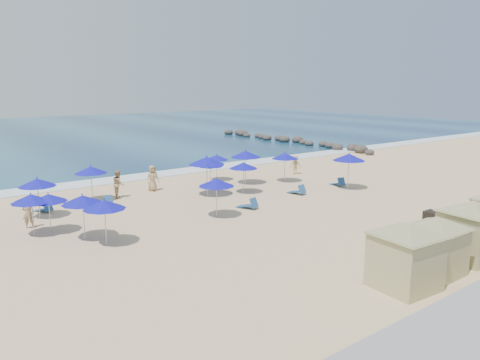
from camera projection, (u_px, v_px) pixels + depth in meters
name	position (u px, v px, depth m)	size (l,w,h in m)	color
ground	(282.00, 218.00, 25.84)	(160.00, 160.00, 0.00)	#D7B688
ocean	(29.00, 135.00, 68.64)	(160.00, 80.00, 0.06)	navy
surf_line	(153.00, 175.00, 37.89)	(160.00, 2.50, 0.08)	white
rock_jetty	(289.00, 140.00, 59.44)	(2.56, 26.66, 0.96)	#2E2826
trash_bin	(433.00, 218.00, 24.45)	(0.75, 0.75, 0.75)	black
cabana_0	(406.00, 247.00, 16.63)	(4.35, 4.35, 2.74)	tan
cabana_1	(436.00, 238.00, 17.93)	(4.04, 4.04, 2.53)	tan
cabana_2	(471.00, 222.00, 19.45)	(4.45, 4.45, 2.80)	tan
umbrella_0	(48.00, 198.00, 22.86)	(1.82, 1.82, 2.07)	#A5A8AD
umbrella_1	(83.00, 200.00, 21.85)	(1.97, 1.97, 2.25)	#A5A8AD
umbrella_2	(37.00, 182.00, 25.47)	(2.02, 2.02, 2.30)	#A5A8AD
umbrella_3	(104.00, 205.00, 21.09)	(1.94, 1.94, 2.20)	#A5A8AD
umbrella_4	(91.00, 170.00, 29.17)	(2.04, 2.04, 2.32)	#A5A8AD
umbrella_5	(207.00, 161.00, 30.47)	(2.40, 2.40, 2.73)	#A5A8AD
umbrella_6	(216.00, 182.00, 25.62)	(2.00, 2.00, 2.27)	#A5A8AD
umbrella_7	(210.00, 164.00, 32.67)	(1.84, 1.84, 2.09)	#A5A8AD
umbrella_8	(243.00, 166.00, 31.38)	(1.93, 1.93, 2.20)	#A5A8AD
umbrella_9	(217.00, 157.00, 35.65)	(1.81, 1.81, 2.06)	#A5A8AD
umbrella_10	(285.00, 156.00, 35.09)	(2.01, 2.01, 2.29)	#A5A8AD
umbrella_11	(349.00, 157.00, 32.60)	(2.31, 2.31, 2.62)	#A5A8AD
umbrella_12	(31.00, 198.00, 22.43)	(1.90, 1.90, 2.16)	#A5A8AD
umbrella_13	(246.00, 154.00, 34.27)	(2.26, 2.26, 2.58)	#A5A8AD
beach_chair_1	(45.00, 208.00, 26.97)	(0.88, 1.25, 0.63)	#244F87
beach_chair_2	(106.00, 201.00, 28.67)	(0.59, 1.19, 0.64)	#244F87
beach_chair_3	(249.00, 205.00, 27.72)	(0.94, 1.41, 0.71)	#244F87
beach_chair_4	(298.00, 191.00, 31.39)	(0.71, 1.34, 0.71)	#244F87
beach_chair_5	(339.00, 183.00, 33.98)	(0.81, 1.33, 0.68)	#244F87
beachgoer_0	(28.00, 213.00, 23.88)	(0.57, 0.38, 1.57)	tan
beachgoer_1	(118.00, 184.00, 30.32)	(0.88, 0.69, 1.82)	tan
beachgoer_2	(295.00, 165.00, 38.31)	(1.01, 0.58, 1.56)	tan
beachgoer_3	(153.00, 178.00, 32.26)	(0.88, 0.57, 1.80)	tan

